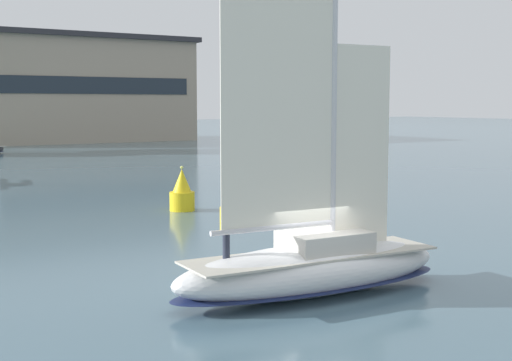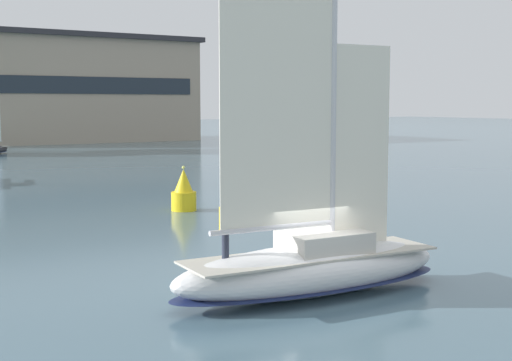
# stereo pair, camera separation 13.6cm
# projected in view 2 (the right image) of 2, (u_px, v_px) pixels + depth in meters

# --- Properties ---
(ground_plane) EXTENTS (400.00, 400.00, 0.00)m
(ground_plane) POSITION_uv_depth(u_px,v_px,m) (311.00, 295.00, 20.52)
(ground_plane) COLOR slate
(waterfront_building) EXTENTS (35.88, 17.06, 15.08)m
(waterfront_building) POSITION_uv_depth(u_px,v_px,m) (68.00, 89.00, 102.65)
(waterfront_building) COLOR tan
(waterfront_building) RESTS_ON ground
(sailboat_main) EXTENTS (8.90, 2.97, 12.06)m
(sailboat_main) POSITION_uv_depth(u_px,v_px,m) (312.00, 262.00, 20.42)
(sailboat_main) COLOR silver
(sailboat_main) RESTS_ON ground
(channel_buoy) EXTENTS (1.29, 1.29, 2.31)m
(channel_buoy) POSITION_uv_depth(u_px,v_px,m) (184.00, 193.00, 36.53)
(channel_buoy) COLOR yellow
(channel_buoy) RESTS_ON ground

